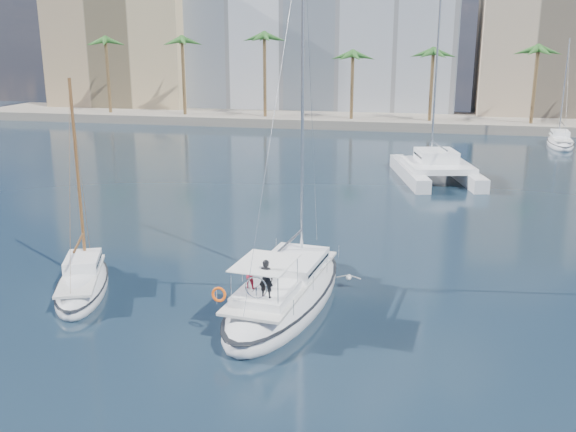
# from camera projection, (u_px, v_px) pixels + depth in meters

# --- Properties ---
(ground) EXTENTS (160.00, 160.00, 0.00)m
(ground) POSITION_uv_depth(u_px,v_px,m) (309.00, 284.00, 31.57)
(ground) COLOR black
(ground) RESTS_ON ground
(quay) EXTENTS (120.00, 14.00, 1.20)m
(quay) POSITION_uv_depth(u_px,v_px,m) (388.00, 120.00, 88.84)
(quay) COLOR gray
(quay) RESTS_ON ground
(building_modern) EXTENTS (42.00, 16.00, 28.00)m
(building_modern) POSITION_uv_depth(u_px,v_px,m) (318.00, 22.00, 98.95)
(building_modern) COLOR white
(building_modern) RESTS_ON ground
(building_tan_left) EXTENTS (22.00, 14.00, 22.00)m
(building_tan_left) POSITION_uv_depth(u_px,v_px,m) (128.00, 42.00, 102.08)
(building_tan_left) COLOR tan
(building_tan_left) RESTS_ON ground
(building_beige) EXTENTS (20.00, 14.00, 20.00)m
(building_beige) POSITION_uv_depth(u_px,v_px,m) (552.00, 50.00, 90.32)
(building_beige) COLOR tan
(building_beige) RESTS_ON ground
(palm_left) EXTENTS (3.60, 3.60, 12.30)m
(palm_left) POSITION_uv_depth(u_px,v_px,m) (143.00, 48.00, 89.35)
(palm_left) COLOR brown
(palm_left) RESTS_ON ground
(palm_centre) EXTENTS (3.60, 3.60, 12.30)m
(palm_centre) POSITION_uv_depth(u_px,v_px,m) (389.00, 49.00, 82.46)
(palm_centre) COLOR brown
(palm_centre) RESTS_ON ground
(main_sloop) EXTENTS (5.03, 12.07, 17.41)m
(main_sloop) POSITION_uv_depth(u_px,v_px,m) (285.00, 293.00, 29.09)
(main_sloop) COLOR silver
(main_sloop) RESTS_ON ground
(small_sloop) EXTENTS (4.84, 7.68, 10.55)m
(small_sloop) POSITION_uv_depth(u_px,v_px,m) (82.00, 283.00, 30.63)
(small_sloop) COLOR silver
(small_sloop) RESTS_ON ground
(catamaran) EXTENTS (8.25, 12.49, 16.80)m
(catamaran) POSITION_uv_depth(u_px,v_px,m) (436.00, 166.00, 54.64)
(catamaran) COLOR silver
(catamaran) RESTS_ON ground
(seagull) EXTENTS (1.20, 0.51, 0.22)m
(seagull) POSITION_uv_depth(u_px,v_px,m) (349.00, 277.00, 30.95)
(seagull) COLOR silver
(seagull) RESTS_ON ground
(moored_yacht_a) EXTENTS (3.37, 9.52, 11.90)m
(moored_yacht_a) POSITION_uv_depth(u_px,v_px,m) (560.00, 146.00, 71.77)
(moored_yacht_a) COLOR silver
(moored_yacht_a) RESTS_ON ground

